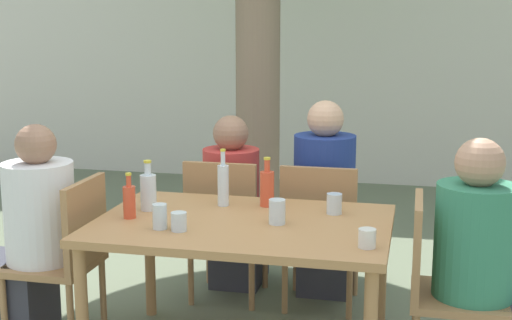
{
  "coord_description": "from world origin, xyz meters",
  "views": [
    {
      "loc": [
        0.83,
        -3.29,
        1.71
      ],
      "look_at": [
        0.0,
        0.3,
        0.98
      ],
      "focal_mm": 50.0,
      "sensor_mm": 36.0,
      "label": 1
    }
  ],
  "objects": [
    {
      "name": "patio_chair_1",
      "position": [
        0.96,
        0.0,
        0.5
      ],
      "size": [
        0.44,
        0.44,
        0.89
      ],
      "rotation": [
        0.0,
        0.0,
        1.57
      ],
      "color": "#A87A4C",
      "rests_on": "ground_plane"
    },
    {
      "name": "cafe_building_wall",
      "position": [
        0.0,
        4.23,
        1.4
      ],
      "size": [
        10.0,
        0.08,
        2.8
      ],
      "color": "silver",
      "rests_on": "ground_plane"
    },
    {
      "name": "patio_chair_3",
      "position": [
        0.29,
        0.72,
        0.5
      ],
      "size": [
        0.44,
        0.44,
        0.89
      ],
      "rotation": [
        0.0,
        0.0,
        3.14
      ],
      "color": "#A87A4C",
      "rests_on": "ground_plane"
    },
    {
      "name": "water_bottle_3",
      "position": [
        -0.17,
        0.27,
        0.85
      ],
      "size": [
        0.06,
        0.06,
        0.31
      ],
      "color": "silver",
      "rests_on": "dining_table_front"
    },
    {
      "name": "dining_table_front",
      "position": [
        0.0,
        0.0,
        0.66
      ],
      "size": [
        1.45,
        0.98,
        0.73
      ],
      "color": "#B27F4C",
      "rests_on": "ground_plane"
    },
    {
      "name": "drinking_glass_2",
      "position": [
        0.43,
        0.24,
        0.79
      ],
      "size": [
        0.08,
        0.08,
        0.11
      ],
      "color": "silver",
      "rests_on": "dining_table_front"
    },
    {
      "name": "person_seated_1",
      "position": [
        1.19,
        -0.0,
        0.54
      ],
      "size": [
        0.59,
        0.37,
        1.19
      ],
      "rotation": [
        0.0,
        0.0,
        1.57
      ],
      "color": "#383842",
      "rests_on": "ground_plane"
    },
    {
      "name": "person_seated_2",
      "position": [
        -0.29,
        0.96,
        0.51
      ],
      "size": [
        0.35,
        0.58,
        1.14
      ],
      "rotation": [
        0.0,
        0.0,
        3.14
      ],
      "color": "#383842",
      "rests_on": "ground_plane"
    },
    {
      "name": "drinking_glass_1",
      "position": [
        0.18,
        -0.01,
        0.8
      ],
      "size": [
        0.08,
        0.08,
        0.12
      ],
      "color": "silver",
      "rests_on": "dining_table_front"
    },
    {
      "name": "person_seated_0",
      "position": [
        -1.19,
        -0.0,
        0.53
      ],
      "size": [
        0.59,
        0.37,
        1.18
      ],
      "rotation": [
        0.0,
        0.0,
        -1.57
      ],
      "color": "#383842",
      "rests_on": "ground_plane"
    },
    {
      "name": "drinking_glass_4",
      "position": [
        -0.35,
        -0.22,
        0.79
      ],
      "size": [
        0.07,
        0.07,
        0.12
      ],
      "color": "silver",
      "rests_on": "dining_table_front"
    },
    {
      "name": "soda_bottle_0",
      "position": [
        0.06,
        0.31,
        0.84
      ],
      "size": [
        0.08,
        0.08,
        0.26
      ],
      "color": "#DB4C2D",
      "rests_on": "dining_table_front"
    },
    {
      "name": "water_bottle_2",
      "position": [
        -0.53,
        0.09,
        0.84
      ],
      "size": [
        0.08,
        0.08,
        0.26
      ],
      "color": "silver",
      "rests_on": "dining_table_front"
    },
    {
      "name": "drinking_glass_3",
      "position": [
        0.63,
        -0.28,
        0.78
      ],
      "size": [
        0.08,
        0.08,
        0.08
      ],
      "color": "silver",
      "rests_on": "dining_table_front"
    },
    {
      "name": "drinking_glass_0",
      "position": [
        -0.25,
        -0.23,
        0.78
      ],
      "size": [
        0.07,
        0.07,
        0.09
      ],
      "color": "silver",
      "rests_on": "dining_table_front"
    },
    {
      "name": "patio_chair_0",
      "position": [
        -0.96,
        0.0,
        0.5
      ],
      "size": [
        0.44,
        0.44,
        0.89
      ],
      "rotation": [
        0.0,
        0.0,
        -1.57
      ],
      "color": "#A87A4C",
      "rests_on": "ground_plane"
    },
    {
      "name": "person_seated_3",
      "position": [
        0.29,
        0.95,
        0.57
      ],
      "size": [
        0.37,
        0.59,
        1.25
      ],
      "rotation": [
        0.0,
        0.0,
        3.14
      ],
      "color": "#383842",
      "rests_on": "ground_plane"
    },
    {
      "name": "patio_chair_2",
      "position": [
        -0.29,
        0.72,
        0.5
      ],
      "size": [
        0.44,
        0.44,
        0.89
      ],
      "rotation": [
        0.0,
        0.0,
        3.14
      ],
      "color": "#A87A4C",
      "rests_on": "ground_plane"
    },
    {
      "name": "soda_bottle_1",
      "position": [
        -0.56,
        -0.07,
        0.82
      ],
      "size": [
        0.06,
        0.06,
        0.23
      ],
      "color": "#DB4C2D",
      "rests_on": "dining_table_front"
    }
  ]
}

